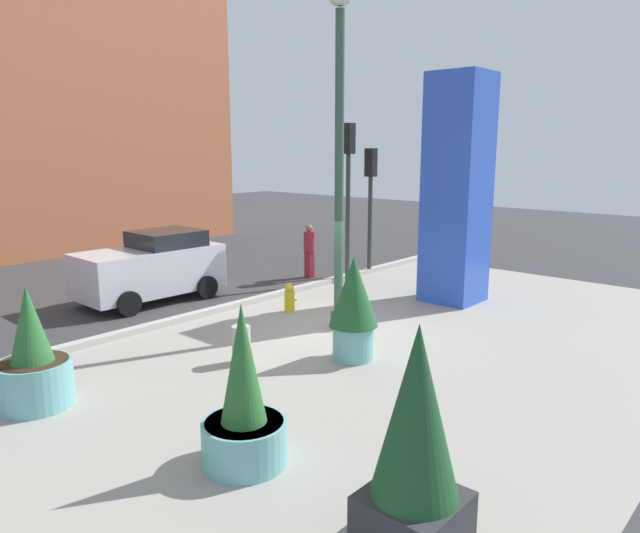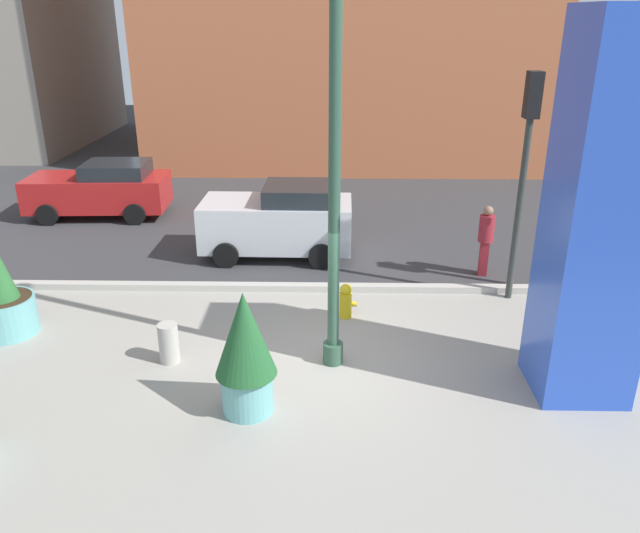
{
  "view_description": "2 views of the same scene",
  "coord_description": "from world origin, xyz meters",
  "px_view_note": "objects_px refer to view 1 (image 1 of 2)",
  "views": [
    {
      "loc": [
        -9.78,
        -8.26,
        4.08
      ],
      "look_at": [
        -0.07,
        0.32,
        1.46
      ],
      "focal_mm": 32.72,
      "sensor_mm": 36.0,
      "label": 1
    },
    {
      "loc": [
        0.14,
        -9.83,
        5.86
      ],
      "look_at": [
        -0.06,
        0.36,
        1.72
      ],
      "focal_mm": 35.04,
      "sensor_mm": 36.0,
      "label": 2
    }
  ],
  "objects_px": {
    "traffic_light_corner": "(348,177)",
    "traffic_light_far_side": "(370,189)",
    "potted_plant_by_pillar": "(33,364)",
    "fire_hydrant": "(290,298)",
    "concrete_bollard": "(241,345)",
    "car_curb_east": "(152,267)",
    "potted_plant_near_right": "(244,409)",
    "pedestrian_crossing": "(309,248)",
    "lamp_post": "(339,174)",
    "potted_plant_near_left": "(415,442)",
    "potted_plant_mid_plaza": "(353,305)",
    "art_pillar_blue": "(457,190)"
  },
  "relations": [
    {
      "from": "potted_plant_by_pillar",
      "to": "fire_hydrant",
      "type": "relative_size",
      "value": 2.66
    },
    {
      "from": "fire_hydrant",
      "to": "concrete_bollard",
      "type": "distance_m",
      "value": 3.7
    },
    {
      "from": "car_curb_east",
      "to": "lamp_post",
      "type": "bearing_deg",
      "value": -75.69
    },
    {
      "from": "car_curb_east",
      "to": "art_pillar_blue",
      "type": "bearing_deg",
      "value": -48.54
    },
    {
      "from": "traffic_light_corner",
      "to": "traffic_light_far_side",
      "type": "xyz_separation_m",
      "value": [
        1.47,
        0.25,
        -0.45
      ]
    },
    {
      "from": "concrete_bollard",
      "to": "car_curb_east",
      "type": "relative_size",
      "value": 0.2
    },
    {
      "from": "potted_plant_by_pillar",
      "to": "lamp_post",
      "type": "bearing_deg",
      "value": -8.94
    },
    {
      "from": "lamp_post",
      "to": "concrete_bollard",
      "type": "bearing_deg",
      "value": -179.63
    },
    {
      "from": "potted_plant_near_left",
      "to": "traffic_light_far_side",
      "type": "bearing_deg",
      "value": 38.64
    },
    {
      "from": "potted_plant_by_pillar",
      "to": "potted_plant_mid_plaza",
      "type": "bearing_deg",
      "value": -26.29
    },
    {
      "from": "art_pillar_blue",
      "to": "potted_plant_near_left",
      "type": "relative_size",
      "value": 2.47
    },
    {
      "from": "car_curb_east",
      "to": "potted_plant_near_left",
      "type": "bearing_deg",
      "value": -109.85
    },
    {
      "from": "traffic_light_corner",
      "to": "car_curb_east",
      "type": "distance_m",
      "value": 6.3
    },
    {
      "from": "potted_plant_mid_plaza",
      "to": "potted_plant_near_right",
      "type": "bearing_deg",
      "value": -161.38
    },
    {
      "from": "fire_hydrant",
      "to": "pedestrian_crossing",
      "type": "distance_m",
      "value": 4.15
    },
    {
      "from": "lamp_post",
      "to": "pedestrian_crossing",
      "type": "bearing_deg",
      "value": 49.39
    },
    {
      "from": "concrete_bollard",
      "to": "traffic_light_corner",
      "type": "xyz_separation_m",
      "value": [
        6.84,
        2.89,
        2.88
      ]
    },
    {
      "from": "potted_plant_near_left",
      "to": "fire_hydrant",
      "type": "relative_size",
      "value": 3.25
    },
    {
      "from": "potted_plant_by_pillar",
      "to": "concrete_bollard",
      "type": "relative_size",
      "value": 2.66
    },
    {
      "from": "potted_plant_near_left",
      "to": "car_curb_east",
      "type": "xyz_separation_m",
      "value": [
        3.91,
        10.82,
        -0.25
      ]
    },
    {
      "from": "potted_plant_near_right",
      "to": "fire_hydrant",
      "type": "xyz_separation_m",
      "value": [
        5.61,
        4.67,
        -0.4
      ]
    },
    {
      "from": "lamp_post",
      "to": "car_curb_east",
      "type": "relative_size",
      "value": 1.89
    },
    {
      "from": "traffic_light_corner",
      "to": "traffic_light_far_side",
      "type": "height_order",
      "value": "traffic_light_corner"
    },
    {
      "from": "potted_plant_near_left",
      "to": "lamp_post",
      "type": "bearing_deg",
      "value": 45.55
    },
    {
      "from": "lamp_post",
      "to": "traffic_light_corner",
      "type": "height_order",
      "value": "lamp_post"
    },
    {
      "from": "fire_hydrant",
      "to": "traffic_light_corner",
      "type": "bearing_deg",
      "value": 16.1
    },
    {
      "from": "concrete_bollard",
      "to": "traffic_light_far_side",
      "type": "xyz_separation_m",
      "value": [
        8.31,
        3.14,
        2.42
      ]
    },
    {
      "from": "potted_plant_near_left",
      "to": "art_pillar_blue",
      "type": "bearing_deg",
      "value": 26.68
    },
    {
      "from": "traffic_light_corner",
      "to": "pedestrian_crossing",
      "type": "bearing_deg",
      "value": 102.04
    },
    {
      "from": "potted_plant_near_left",
      "to": "concrete_bollard",
      "type": "bearing_deg",
      "value": 66.44
    },
    {
      "from": "potted_plant_mid_plaza",
      "to": "traffic_light_corner",
      "type": "xyz_separation_m",
      "value": [
        5.24,
        4.37,
        2.15
      ]
    },
    {
      "from": "art_pillar_blue",
      "to": "potted_plant_near_left",
      "type": "xyz_separation_m",
      "value": [
        -9.33,
        -4.69,
        -1.82
      ]
    },
    {
      "from": "concrete_bollard",
      "to": "traffic_light_corner",
      "type": "relative_size",
      "value": 0.16
    },
    {
      "from": "potted_plant_mid_plaza",
      "to": "traffic_light_far_side",
      "type": "bearing_deg",
      "value": 34.53
    },
    {
      "from": "potted_plant_near_right",
      "to": "potted_plant_by_pillar",
      "type": "bearing_deg",
      "value": 105.41
    },
    {
      "from": "potted_plant_mid_plaza",
      "to": "potted_plant_near_left",
      "type": "xyz_separation_m",
      "value": [
        -3.95,
        -3.9,
        0.08
      ]
    },
    {
      "from": "lamp_post",
      "to": "potted_plant_by_pillar",
      "type": "relative_size",
      "value": 3.64
    },
    {
      "from": "concrete_bollard",
      "to": "pedestrian_crossing",
      "type": "height_order",
      "value": "pedestrian_crossing"
    },
    {
      "from": "traffic_light_corner",
      "to": "pedestrian_crossing",
      "type": "height_order",
      "value": "traffic_light_corner"
    },
    {
      "from": "fire_hydrant",
      "to": "car_curb_east",
      "type": "bearing_deg",
      "value": 114.58
    },
    {
      "from": "potted_plant_mid_plaza",
      "to": "pedestrian_crossing",
      "type": "height_order",
      "value": "potted_plant_mid_plaza"
    },
    {
      "from": "lamp_post",
      "to": "pedestrian_crossing",
      "type": "relative_size",
      "value": 4.24
    },
    {
      "from": "lamp_post",
      "to": "concrete_bollard",
      "type": "xyz_separation_m",
      "value": [
        -2.95,
        -0.02,
        -3.17
      ]
    },
    {
      "from": "potted_plant_near_left",
      "to": "concrete_bollard",
      "type": "xyz_separation_m",
      "value": [
        2.34,
        5.37,
        -0.81
      ]
    },
    {
      "from": "potted_plant_mid_plaza",
      "to": "fire_hydrant",
      "type": "bearing_deg",
      "value": 64.17
    },
    {
      "from": "potted_plant_near_right",
      "to": "traffic_light_corner",
      "type": "relative_size",
      "value": 0.45
    },
    {
      "from": "concrete_bollard",
      "to": "car_curb_east",
      "type": "xyz_separation_m",
      "value": [
        1.56,
        5.45,
        0.56
      ]
    },
    {
      "from": "potted_plant_by_pillar",
      "to": "fire_hydrant",
      "type": "xyz_separation_m",
      "value": [
        6.67,
        0.82,
        -0.35
      ]
    },
    {
      "from": "potted_plant_mid_plaza",
      "to": "potted_plant_near_left",
      "type": "distance_m",
      "value": 5.55
    },
    {
      "from": "traffic_light_corner",
      "to": "fire_hydrant",
      "type": "bearing_deg",
      "value": -163.9
    }
  ]
}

